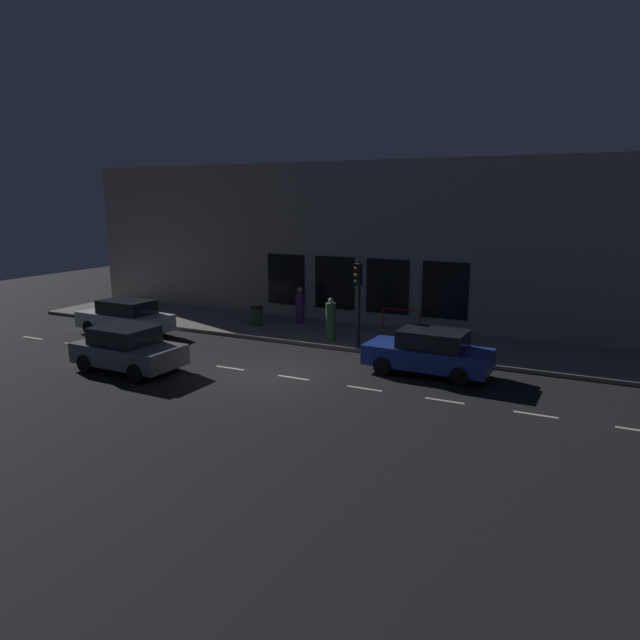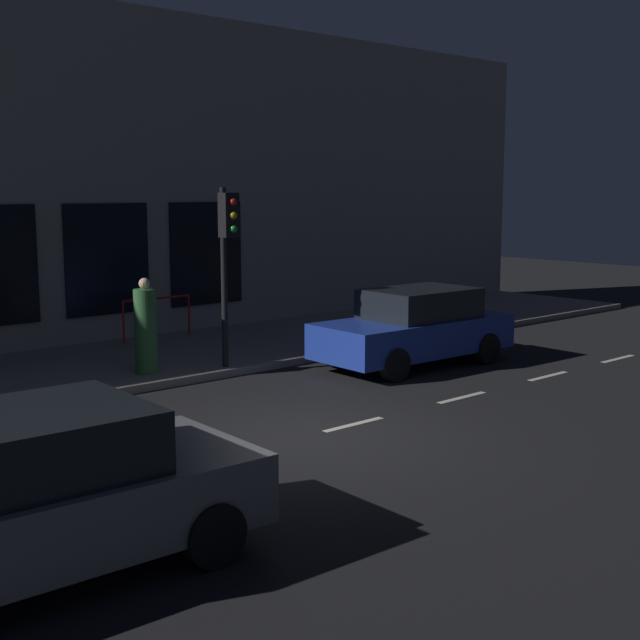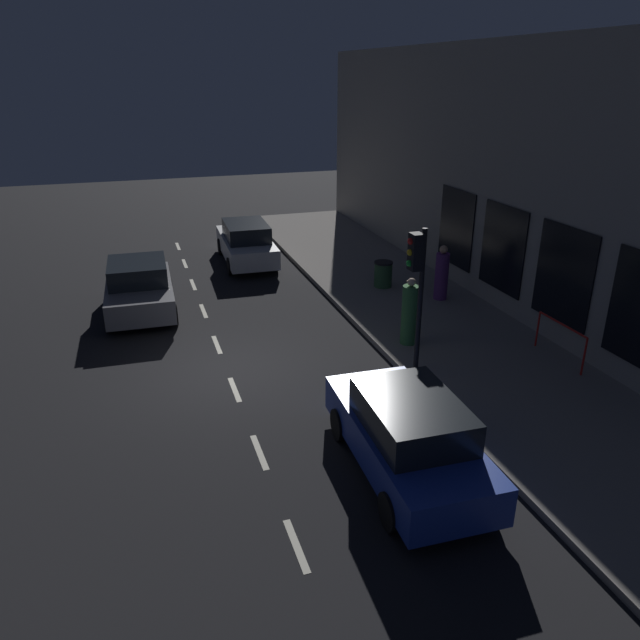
# 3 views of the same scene
# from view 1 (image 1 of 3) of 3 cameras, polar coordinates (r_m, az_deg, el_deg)

# --- Properties ---
(ground_plane) EXTENTS (60.00, 60.00, 0.00)m
(ground_plane) POSITION_cam_1_polar(r_m,az_deg,el_deg) (20.11, -5.18, -5.36)
(ground_plane) COLOR black
(sidewalk) EXTENTS (4.50, 32.00, 0.15)m
(sidewalk) POSITION_cam_1_polar(r_m,az_deg,el_deg) (25.44, 2.10, -1.45)
(sidewalk) COLOR gray
(sidewalk) RESTS_ON ground
(building_facade) EXTENTS (0.65, 32.00, 7.70)m
(building_facade) POSITION_cam_1_polar(r_m,az_deg,el_deg) (27.19, 4.36, 7.42)
(building_facade) COLOR gray
(building_facade) RESTS_ON ground
(lane_centre_line) EXTENTS (0.12, 27.20, 0.01)m
(lane_centre_line) POSITION_cam_1_polar(r_m,az_deg,el_deg) (19.63, -2.67, -5.75)
(lane_centre_line) COLOR beige
(lane_centre_line) RESTS_ON ground
(traffic_light) EXTENTS (0.46, 0.32, 3.47)m
(traffic_light) POSITION_cam_1_polar(r_m,az_deg,el_deg) (22.45, 3.79, 3.39)
(traffic_light) COLOR black
(traffic_light) RESTS_ON sidewalk
(parked_car_0) EXTENTS (2.09, 3.95, 1.58)m
(parked_car_0) POSITION_cam_1_polar(r_m,az_deg,el_deg) (21.33, -18.59, -2.73)
(parked_car_0) COLOR slate
(parked_car_0) RESTS_ON ground
(parked_car_1) EXTENTS (1.97, 4.34, 1.58)m
(parked_car_1) POSITION_cam_1_polar(r_m,az_deg,el_deg) (20.13, 10.79, -3.17)
(parked_car_1) COLOR #1E389E
(parked_car_1) RESTS_ON ground
(parked_car_2) EXTENTS (1.95, 4.52, 1.58)m
(parked_car_2) POSITION_cam_1_polar(r_m,az_deg,el_deg) (27.02, -18.80, 0.26)
(parked_car_2) COLOR silver
(parked_car_2) RESTS_ON ground
(pedestrian_0) EXTENTS (0.57, 0.57, 1.73)m
(pedestrian_0) POSITION_cam_1_polar(r_m,az_deg,el_deg) (27.24, -2.01, 1.31)
(pedestrian_0) COLOR #5B2D70
(pedestrian_0) RESTS_ON sidewalk
(pedestrian_1) EXTENTS (0.58, 0.58, 1.80)m
(pedestrian_1) POSITION_cam_1_polar(r_m,az_deg,el_deg) (23.88, 1.08, -0.12)
(pedestrian_1) COLOR #336B38
(pedestrian_1) RESTS_ON sidewalk
(trash_bin) EXTENTS (0.62, 0.62, 0.85)m
(trash_bin) POSITION_cam_1_polar(r_m,az_deg,el_deg) (27.07, -6.33, 0.40)
(trash_bin) COLOR #2D5633
(trash_bin) RESTS_ON sidewalk
(red_railing) EXTENTS (0.05, 1.78, 0.97)m
(red_railing) POSITION_cam_1_polar(r_m,az_deg,el_deg) (26.01, 8.11, 0.48)
(red_railing) COLOR red
(red_railing) RESTS_ON sidewalk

